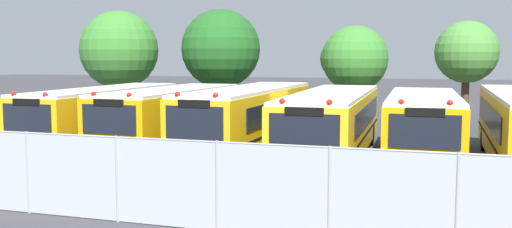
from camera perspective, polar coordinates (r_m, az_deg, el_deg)
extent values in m
plane|color=#38383D|center=(22.28, 3.51, -4.21)|extent=(160.00, 160.00, 0.00)
cube|color=yellow|center=(25.47, -14.96, -0.02)|extent=(2.53, 10.00, 2.04)
cube|color=white|center=(25.39, -15.02, 2.40)|extent=(2.48, 9.80, 0.12)
cube|color=black|center=(21.48, -21.98, -3.57)|extent=(2.45, 0.19, 0.36)
cube|color=black|center=(21.36, -22.02, -0.36)|extent=(1.96, 0.09, 0.98)
cube|color=black|center=(25.09, -12.25, 0.70)|extent=(0.14, 7.78, 0.73)
cube|color=black|center=(26.35, -16.89, 0.82)|extent=(0.14, 7.78, 0.73)
cube|color=black|center=(25.52, -14.93, -0.94)|extent=(2.56, 10.10, 0.10)
sphere|color=red|center=(21.03, -20.41, 1.83)|extent=(0.18, 0.18, 0.18)
sphere|color=red|center=(21.84, -23.17, 1.86)|extent=(0.18, 0.18, 0.18)
cube|color=black|center=(21.31, -22.09, 1.12)|extent=(1.08, 0.09, 0.24)
cylinder|color=black|center=(22.03, -17.43, -3.27)|extent=(0.29, 1.00, 1.00)
cylinder|color=black|center=(23.27, -21.76, -2.94)|extent=(0.29, 1.00, 1.00)
cylinder|color=black|center=(27.83, -9.62, -1.23)|extent=(0.29, 1.00, 1.00)
cylinder|color=black|center=(28.82, -13.39, -1.06)|extent=(0.29, 1.00, 1.00)
cube|color=#EAA80C|center=(23.73, -8.41, -0.26)|extent=(2.70, 9.29, 2.08)
cube|color=white|center=(23.64, -8.45, 2.39)|extent=(2.65, 9.10, 0.12)
cube|color=black|center=(19.82, -14.54, -4.09)|extent=(2.57, 0.21, 0.36)
cube|color=black|center=(19.69, -14.56, -0.53)|extent=(2.06, 0.10, 1.00)
cube|color=black|center=(23.42, -5.30, 0.52)|extent=(0.19, 7.21, 0.75)
cube|color=black|center=(24.56, -10.76, 0.69)|extent=(0.19, 7.21, 0.75)
cube|color=black|center=(23.78, -8.39, -1.25)|extent=(2.73, 9.38, 0.10)
sphere|color=red|center=(19.40, -12.63, 1.87)|extent=(0.18, 0.18, 0.18)
sphere|color=red|center=(20.15, -16.00, 1.93)|extent=(0.18, 0.18, 0.18)
cube|color=black|center=(19.63, -14.62, 1.11)|extent=(1.13, 0.10, 0.24)
cylinder|color=black|center=(20.51, -9.67, -3.74)|extent=(0.30, 1.01, 1.00)
cylinder|color=black|center=(21.65, -14.90, -3.35)|extent=(0.30, 1.01, 1.00)
cylinder|color=black|center=(25.92, -3.35, -1.67)|extent=(0.30, 1.01, 1.00)
cylinder|color=black|center=(26.83, -7.78, -1.46)|extent=(0.30, 1.01, 1.00)
cube|color=yellow|center=(22.39, -0.65, -0.43)|extent=(2.57, 10.35, 2.18)
cube|color=white|center=(22.29, -0.65, 2.50)|extent=(2.52, 10.14, 0.12)
cube|color=black|center=(17.73, -6.25, -5.10)|extent=(2.40, 0.21, 0.36)
cube|color=black|center=(17.58, -6.23, -0.90)|extent=(1.93, 0.10, 1.04)
cube|color=black|center=(22.27, 2.51, 0.43)|extent=(0.21, 8.03, 0.78)
cube|color=black|center=(23.05, -3.21, 0.61)|extent=(0.21, 8.03, 0.78)
cube|color=black|center=(22.44, -0.65, -1.54)|extent=(2.59, 10.45, 0.10)
sphere|color=red|center=(17.39, -4.09, 1.88)|extent=(0.18, 0.18, 0.18)
sphere|color=red|center=(17.93, -7.90, 1.95)|extent=(0.18, 0.18, 0.18)
cube|color=black|center=(17.51, -6.26, 1.03)|extent=(1.06, 0.10, 0.24)
cylinder|color=black|center=(18.68, -1.45, -4.59)|extent=(0.30, 1.01, 1.00)
cylinder|color=black|center=(19.48, -7.20, -4.21)|extent=(0.30, 1.01, 1.00)
cylinder|color=black|center=(25.39, 4.06, -1.84)|extent=(0.30, 1.01, 1.00)
cylinder|color=black|center=(25.98, -0.36, -1.65)|extent=(0.30, 1.01, 1.00)
cube|color=yellow|center=(21.64, 7.72, -0.85)|extent=(2.73, 11.02, 2.07)
cube|color=white|center=(21.54, 7.76, 2.05)|extent=(2.68, 10.80, 0.12)
cube|color=black|center=(16.36, 4.78, -6.00)|extent=(2.55, 0.21, 0.36)
cube|color=black|center=(16.21, 4.85, -1.72)|extent=(2.05, 0.10, 0.99)
cube|color=black|center=(21.75, 11.15, 0.01)|extent=(0.22, 8.56, 0.74)
cube|color=black|center=(22.11, 4.59, 0.19)|extent=(0.22, 8.56, 0.74)
cube|color=black|center=(21.69, 7.70, -1.93)|extent=(2.76, 11.13, 0.10)
sphere|color=red|center=(16.17, 7.38, 1.16)|extent=(0.18, 0.18, 0.18)
sphere|color=red|center=(16.43, 2.64, 1.28)|extent=(0.18, 0.18, 0.18)
cube|color=black|center=(16.13, 4.86, 0.25)|extent=(1.13, 0.10, 0.24)
cylinder|color=black|center=(17.62, 9.28, -5.30)|extent=(0.30, 1.01, 1.00)
cylinder|color=black|center=(18.01, 2.24, -4.99)|extent=(0.30, 1.01, 1.00)
cylinder|color=black|center=(25.26, 11.42, -1.98)|extent=(0.30, 1.01, 1.00)
cylinder|color=black|center=(25.53, 6.45, -1.81)|extent=(0.30, 1.01, 1.00)
cube|color=#EAA80C|center=(21.35, 16.42, -1.14)|extent=(2.66, 9.09, 2.05)
cube|color=white|center=(21.25, 16.50, 1.76)|extent=(2.60, 8.91, 0.12)
cube|color=black|center=(16.95, 16.45, -5.81)|extent=(2.47, 0.22, 0.36)
cube|color=black|center=(16.81, 16.57, -1.71)|extent=(1.99, 0.11, 0.98)
cube|color=black|center=(21.66, 19.70, -0.28)|extent=(0.22, 7.05, 0.74)
cube|color=black|center=(21.64, 13.18, -0.09)|extent=(0.22, 7.05, 0.74)
cube|color=black|center=(21.41, 16.39, -2.23)|extent=(2.68, 9.19, 0.10)
sphere|color=red|center=(16.91, 18.90, 1.05)|extent=(0.18, 0.18, 0.18)
sphere|color=red|center=(16.90, 14.38, 1.17)|extent=(0.18, 0.18, 0.18)
cube|color=black|center=(16.73, 16.62, 0.18)|extent=(1.09, 0.11, 0.24)
cylinder|color=black|center=(18.45, 19.75, -5.07)|extent=(0.31, 1.01, 1.00)
cylinder|color=black|center=(18.42, 13.07, -4.89)|extent=(0.31, 1.01, 1.00)
cylinder|color=black|center=(24.20, 18.85, -2.52)|extent=(0.31, 1.01, 1.00)
cylinder|color=black|center=(24.18, 13.77, -2.38)|extent=(0.31, 1.01, 1.00)
cube|color=black|center=(21.55, 22.33, -0.18)|extent=(0.13, 8.78, 0.78)
cylinder|color=black|center=(17.29, 23.82, -5.94)|extent=(0.29, 1.00, 1.00)
cylinder|color=black|center=(25.20, 21.99, -2.30)|extent=(0.29, 1.00, 1.00)
cylinder|color=#4C3823|center=(35.59, -13.47, 1.42)|extent=(0.45, 0.45, 2.49)
sphere|color=#387A2D|center=(35.49, -13.58, 6.28)|extent=(4.71, 4.71, 4.71)
sphere|color=#387A2D|center=(36.21, -14.30, 6.28)|extent=(3.34, 3.34, 3.34)
cylinder|color=#4C3823|center=(33.48, -3.53, 1.39)|extent=(0.43, 0.43, 2.59)
sphere|color=#1E561E|center=(33.39, -3.56, 6.56)|extent=(4.61, 4.61, 4.61)
sphere|color=#1E561E|center=(33.38, -2.62, 7.17)|extent=(2.99, 2.99, 2.99)
cylinder|color=#4C3823|center=(31.31, 9.83, 0.84)|extent=(0.39, 0.39, 2.41)
sphere|color=#387A2D|center=(31.20, 9.91, 5.50)|extent=(3.57, 3.57, 3.57)
sphere|color=#387A2D|center=(31.43, 8.65, 5.55)|extent=(2.41, 2.41, 2.41)
cylinder|color=#4C3823|center=(31.35, 20.23, 1.02)|extent=(0.39, 0.39, 2.89)
sphere|color=#478438|center=(31.26, 20.40, 5.86)|extent=(3.20, 3.20, 3.20)
sphere|color=#478438|center=(31.44, 19.90, 6.57)|extent=(1.78, 1.78, 1.78)
cylinder|color=#9EA0A3|center=(15.14, -21.94, -5.48)|extent=(0.07, 0.07, 2.04)
cylinder|color=#9EA0A3|center=(13.71, -13.78, -6.37)|extent=(0.07, 0.07, 2.04)
cylinder|color=#9EA0A3|center=(12.62, -3.95, -7.28)|extent=(0.07, 0.07, 2.04)
cylinder|color=#9EA0A3|center=(11.96, 7.38, -8.05)|extent=(0.07, 0.07, 2.04)
cylinder|color=#9EA0A3|center=(11.80, 19.54, -8.53)|extent=(0.07, 0.07, 2.04)
cube|color=#ADB2B7|center=(13.12, -9.08, -6.83)|extent=(22.48, 0.02, 2.00)
cylinder|color=#9EA0A3|center=(12.94, -9.15, -2.54)|extent=(22.48, 0.04, 0.04)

